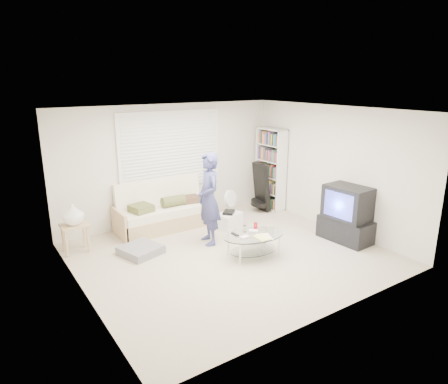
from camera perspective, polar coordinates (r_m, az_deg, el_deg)
ground at (r=7.12m, az=0.92°, el=-8.94°), size 5.00×5.00×0.00m
room_shell at (r=7.00m, az=-1.26°, el=4.67°), size 5.02×4.52×2.51m
window_blinds at (r=8.49m, az=-7.54°, el=5.98°), size 2.32×0.08×1.62m
futon_sofa at (r=8.35m, az=-8.48°, el=-2.91°), size 2.02×0.82×0.99m
grey_floor_pillow at (r=7.28m, az=-11.82°, el=-8.12°), size 0.78×0.78×0.14m
side_table at (r=7.47m, az=-20.75°, el=-3.23°), size 0.46×0.37×0.91m
bookshelf at (r=9.46m, az=6.67°, el=3.30°), size 0.30×0.80×1.89m
guitar_case at (r=9.25m, az=5.32°, el=0.24°), size 0.41×0.42×1.14m
floor_fan at (r=8.82m, az=0.86°, el=-1.35°), size 0.40×0.26×0.65m
storage_bin at (r=8.31m, az=0.70°, el=-4.01°), size 0.59×0.49×0.36m
tv_unit at (r=7.89m, az=17.07°, el=-3.10°), size 0.59×1.01×1.07m
coffee_table at (r=6.94m, az=4.24°, el=-6.69°), size 1.20×0.85×0.53m
standing_person at (r=7.33m, az=-2.19°, el=-1.01°), size 0.53×0.70×1.72m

